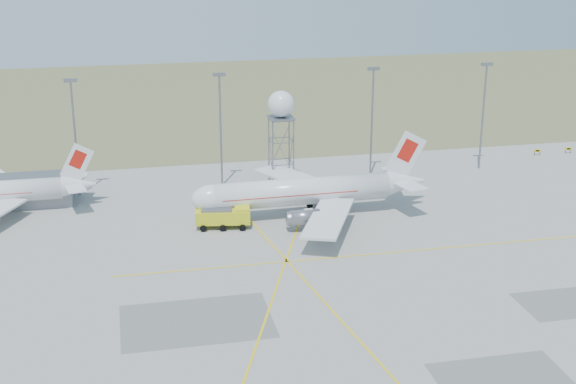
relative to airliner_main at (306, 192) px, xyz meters
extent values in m
plane|color=#A2A29D|center=(-1.13, -47.61, -4.06)|extent=(400.00, 400.00, 0.00)
cube|color=#5E6839|center=(-1.13, 92.39, -4.05)|extent=(400.00, 120.00, 0.03)
cube|color=gray|center=(-46.13, 16.39, -2.26)|extent=(18.00, 9.00, 3.60)
cube|color=slate|center=(-46.13, 16.39, -0.31)|extent=(19.00, 10.00, 0.30)
cylinder|color=slate|center=(-36.13, 18.39, 5.94)|extent=(0.36, 0.36, 20.00)
cube|color=slate|center=(-36.13, 18.39, 16.14)|extent=(2.20, 0.50, 0.60)
cylinder|color=slate|center=(-11.13, 18.39, 5.94)|extent=(0.36, 0.36, 20.00)
cube|color=slate|center=(-11.13, 18.39, 16.14)|extent=(2.20, 0.50, 0.60)
cylinder|color=slate|center=(16.87, 18.39, 5.94)|extent=(0.36, 0.36, 20.00)
cube|color=slate|center=(16.87, 18.39, 16.14)|extent=(2.20, 0.50, 0.60)
cylinder|color=slate|center=(38.87, 18.39, 5.94)|extent=(0.36, 0.36, 20.00)
cube|color=slate|center=(38.87, 18.39, 16.14)|extent=(2.20, 0.50, 0.60)
cylinder|color=black|center=(53.87, 24.39, -3.66)|extent=(0.10, 0.10, 0.80)
cylinder|color=black|center=(55.07, 24.39, -3.66)|extent=(0.10, 0.10, 0.80)
cube|color=yellow|center=(54.47, 24.39, -3.11)|extent=(1.60, 0.15, 0.50)
cube|color=black|center=(54.47, 24.31, -3.11)|extent=(0.80, 0.03, 0.30)
cylinder|color=black|center=(60.87, 24.39, -3.66)|extent=(0.10, 0.10, 0.80)
cylinder|color=black|center=(62.07, 24.39, -3.66)|extent=(0.10, 0.10, 0.80)
cube|color=yellow|center=(61.47, 24.39, -3.11)|extent=(1.60, 0.15, 0.50)
cube|color=black|center=(61.47, 24.31, -3.11)|extent=(0.80, 0.03, 0.30)
cylinder|color=silver|center=(-0.67, -0.01, 0.11)|extent=(28.64, 4.95, 4.39)
ellipsoid|color=silver|center=(-14.95, -0.29, 0.11)|extent=(7.11, 4.53, 4.39)
cube|color=black|center=(-16.26, -0.32, 0.77)|extent=(1.71, 2.45, 1.07)
cone|color=silver|center=(16.90, 0.33, 0.44)|extent=(6.68, 4.52, 4.39)
cube|color=silver|center=(16.90, 0.33, 5.06)|extent=(7.04, 0.47, 8.26)
cube|color=red|center=(17.12, 0.33, 5.83)|extent=(3.79, 0.45, 4.24)
cube|color=silver|center=(16.29, 3.83, 0.99)|extent=(3.63, 6.11, 0.20)
cube|color=silver|center=(16.42, -3.19, 0.99)|extent=(3.63, 6.11, 0.20)
cube|color=silver|center=(0.79, 9.90, -0.98)|extent=(12.71, 18.05, 0.40)
cube|color=silver|center=(1.17, -9.87, -0.98)|extent=(12.18, 18.16, 0.40)
cylinder|color=slate|center=(-1.89, 6.34, -1.97)|extent=(4.66, 2.62, 2.53)
cylinder|color=slate|center=(-1.64, -6.40, -1.97)|extent=(4.66, 2.62, 2.53)
cube|color=red|center=(-2.86, -0.06, 0.22)|extent=(22.05, 4.86, 0.13)
cylinder|color=black|center=(-12.75, -0.25, -3.57)|extent=(0.78, 0.78, 0.99)
cube|color=black|center=(1.53, 0.03, -3.57)|extent=(1.23, 6.61, 0.99)
cylinder|color=slate|center=(1.53, 0.03, -3.07)|extent=(0.27, 0.27, 1.98)
cone|color=silver|center=(-35.86, 12.21, -0.32)|extent=(5.48, 3.66, 3.65)
cube|color=silver|center=(-35.86, 12.21, 3.52)|extent=(5.85, 0.28, 6.87)
cube|color=red|center=(-35.68, 12.21, 4.16)|extent=(3.15, 0.31, 3.52)
cube|color=silver|center=(-36.32, 15.13, 0.14)|extent=(2.93, 5.03, 0.16)
cube|color=silver|center=(-36.32, 9.29, 0.14)|extent=(2.93, 5.03, 0.16)
cube|color=silver|center=(-49.11, 20.42, -1.50)|extent=(10.36, 15.05, 0.33)
cube|color=black|center=(-48.65, 12.20, -3.65)|extent=(0.92, 5.48, 0.82)
cylinder|color=slate|center=(-48.65, 12.20, -3.24)|extent=(0.22, 0.22, 1.64)
cylinder|color=slate|center=(-2.34, 15.36, 2.09)|extent=(0.23, 0.23, 12.30)
cylinder|color=slate|center=(1.44, 15.36, 2.09)|extent=(0.23, 0.23, 12.30)
cylinder|color=slate|center=(1.44, 19.15, 2.09)|extent=(0.23, 0.23, 12.30)
cylinder|color=slate|center=(-2.34, 19.15, 2.09)|extent=(0.23, 0.23, 12.30)
cube|color=slate|center=(-0.45, 17.25, 8.24)|extent=(4.38, 4.38, 0.24)
sphere|color=silver|center=(-0.45, 17.25, 10.70)|extent=(4.73, 4.73, 4.73)
cube|color=yellow|center=(-13.82, -2.68, -2.18)|extent=(8.81, 4.13, 2.07)
cube|color=yellow|center=(-10.84, -3.16, -1.33)|extent=(2.65, 2.96, 1.32)
cube|color=black|center=(-10.19, -3.26, -1.24)|extent=(0.48, 2.43, 0.94)
cube|color=slate|center=(-14.75, -2.53, -0.96)|extent=(5.00, 2.97, 0.38)
camera|label=1|loc=(-28.49, -118.81, 41.41)|focal=50.00mm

